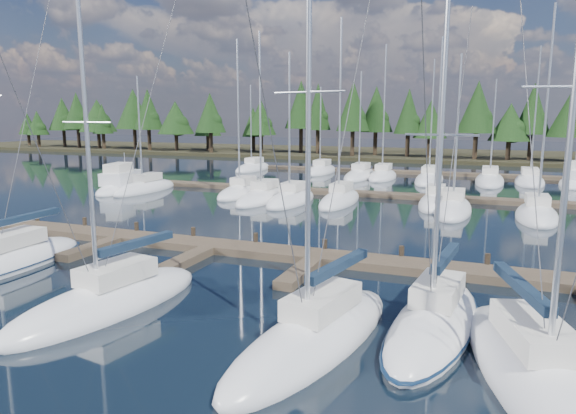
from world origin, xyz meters
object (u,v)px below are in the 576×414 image
at_px(motor_yacht_left, 122,185).
at_px(motor_yacht_right, 574,181).
at_px(main_dock, 315,260).
at_px(front_sailboat_5, 538,375).
at_px(front_sailboat_2, 109,302).
at_px(front_sailboat_1, 7,262).
at_px(front_sailboat_3, 315,336).
at_px(front_sailboat_4, 434,323).

relative_size(motor_yacht_left, motor_yacht_right, 1.07).
relative_size(main_dock, front_sailboat_5, 3.04).
xyz_separation_m(front_sailboat_5, motor_yacht_right, (7.02, 46.67, 0.19)).
distance_m(main_dock, motor_yacht_right, 41.20).
bearing_deg(front_sailboat_5, front_sailboat_2, 178.85).
height_order(front_sailboat_1, motor_yacht_right, front_sailboat_1).
height_order(front_sailboat_3, front_sailboat_4, front_sailboat_3).
relative_size(front_sailboat_1, front_sailboat_4, 1.22).
relative_size(front_sailboat_1, front_sailboat_3, 1.03).
relative_size(front_sailboat_1, front_sailboat_5, 1.02).
height_order(front_sailboat_3, motor_yacht_left, front_sailboat_3).
relative_size(front_sailboat_2, front_sailboat_3, 0.89).
bearing_deg(front_sailboat_5, front_sailboat_4, 138.50).
relative_size(front_sailboat_3, motor_yacht_left, 1.54).
bearing_deg(front_sailboat_1, motor_yacht_right, 55.50).
distance_m(main_dock, front_sailboat_2, 10.15).
xyz_separation_m(front_sailboat_1, front_sailboat_2, (8.30, -2.53, -0.01)).
height_order(main_dock, front_sailboat_5, front_sailboat_5).
distance_m(front_sailboat_2, front_sailboat_3, 8.33).
bearing_deg(front_sailboat_5, front_sailboat_3, 178.66).
distance_m(front_sailboat_3, front_sailboat_4, 4.28).
bearing_deg(front_sailboat_1, front_sailboat_4, -0.45).
bearing_deg(motor_yacht_right, front_sailboat_4, -102.85).
height_order(front_sailboat_2, front_sailboat_5, front_sailboat_5).
relative_size(main_dock, front_sailboat_1, 2.97).
xyz_separation_m(main_dock, front_sailboat_4, (6.35, -6.20, 0.07)).
xyz_separation_m(front_sailboat_3, motor_yacht_left, (-28.78, 26.13, 0.20)).
distance_m(front_sailboat_5, motor_yacht_right, 47.20).
height_order(main_dock, front_sailboat_1, front_sailboat_1).
xyz_separation_m(main_dock, front_sailboat_5, (9.36, -8.87, 0.08)).
bearing_deg(front_sailboat_4, motor_yacht_left, 143.78).
distance_m(main_dock, front_sailboat_5, 12.90).
bearing_deg(motor_yacht_left, front_sailboat_5, -36.70).
xyz_separation_m(main_dock, front_sailboat_3, (2.89, -8.72, 0.09)).
bearing_deg(motor_yacht_right, front_sailboat_3, -106.18).
height_order(front_sailboat_3, motor_yacht_right, front_sailboat_3).
xyz_separation_m(front_sailboat_2, motor_yacht_right, (21.83, 46.37, 0.19)).
bearing_deg(front_sailboat_5, front_sailboat_1, 173.03).
bearing_deg(front_sailboat_4, front_sailboat_3, -144.04).
xyz_separation_m(front_sailboat_2, front_sailboat_4, (11.80, 2.37, -0.00)).
relative_size(front_sailboat_2, motor_yacht_left, 1.37).
height_order(front_sailboat_4, front_sailboat_5, front_sailboat_5).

